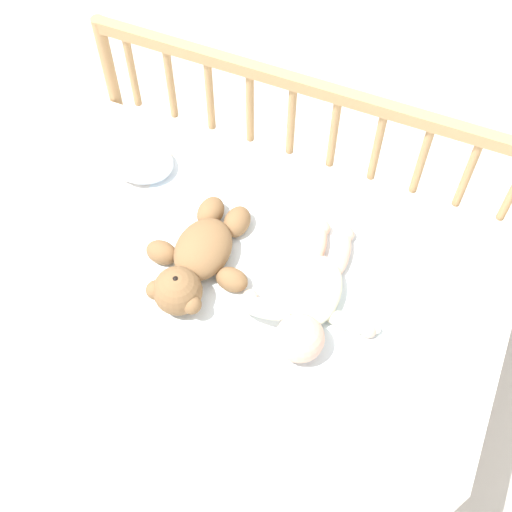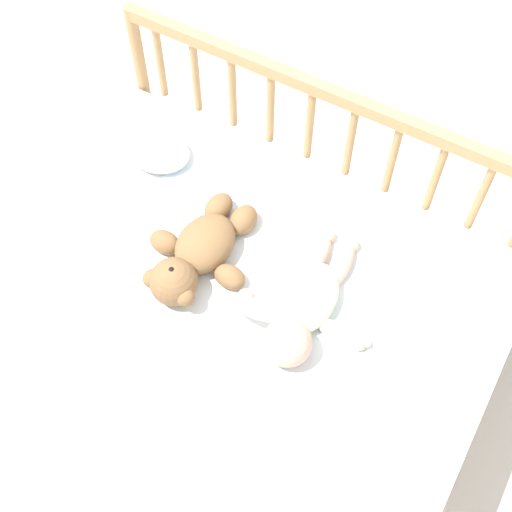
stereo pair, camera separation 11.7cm
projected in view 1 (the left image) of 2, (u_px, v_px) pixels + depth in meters
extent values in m
plane|color=silver|center=(257.00, 352.00, 2.25)|extent=(12.00, 12.00, 0.00)
cube|color=white|center=(257.00, 314.00, 2.02)|extent=(1.26, 0.71, 0.54)
cylinder|color=tan|center=(122.00, 125.00, 2.21)|extent=(0.04, 0.04, 0.82)
cube|color=tan|center=(316.00, 88.00, 1.75)|extent=(1.22, 0.03, 0.04)
cylinder|color=tan|center=(132.00, 72.00, 1.98)|extent=(0.02, 0.02, 0.25)
cylinder|color=tan|center=(171.00, 84.00, 1.95)|extent=(0.02, 0.02, 0.25)
cylinder|color=tan|center=(210.00, 96.00, 1.93)|extent=(0.02, 0.02, 0.25)
cylinder|color=tan|center=(250.00, 108.00, 1.91)|extent=(0.02, 0.02, 0.25)
cylinder|color=tan|center=(291.00, 121.00, 1.88)|extent=(0.02, 0.02, 0.25)
cylinder|color=tan|center=(334.00, 134.00, 1.86)|extent=(0.02, 0.02, 0.25)
cylinder|color=tan|center=(377.00, 147.00, 1.83)|extent=(0.02, 0.02, 0.25)
cylinder|color=tan|center=(422.00, 161.00, 1.81)|extent=(0.02, 0.02, 0.25)
cylinder|color=tan|center=(467.00, 175.00, 1.79)|extent=(0.02, 0.02, 0.25)
cube|color=white|center=(265.00, 281.00, 1.76)|extent=(0.79, 0.54, 0.01)
ellipsoid|color=olive|center=(203.00, 249.00, 1.76)|extent=(0.14, 0.18, 0.10)
sphere|color=olive|center=(178.00, 291.00, 1.69)|extent=(0.12, 0.12, 0.12)
sphere|color=tan|center=(176.00, 284.00, 1.66)|extent=(0.05, 0.05, 0.05)
sphere|color=black|center=(176.00, 280.00, 1.64)|extent=(0.02, 0.02, 0.02)
sphere|color=olive|center=(192.00, 304.00, 1.66)|extent=(0.05, 0.05, 0.05)
sphere|color=olive|center=(156.00, 290.00, 1.68)|extent=(0.05, 0.05, 0.05)
ellipsoid|color=olive|center=(232.00, 280.00, 1.74)|extent=(0.08, 0.06, 0.06)
ellipsoid|color=olive|center=(162.00, 252.00, 1.78)|extent=(0.08, 0.06, 0.06)
ellipsoid|color=olive|center=(237.00, 222.00, 1.82)|extent=(0.07, 0.09, 0.07)
ellipsoid|color=olive|center=(211.00, 212.00, 1.84)|extent=(0.07, 0.09, 0.07)
ellipsoid|color=#EAEACC|center=(315.00, 291.00, 1.71)|extent=(0.14, 0.21, 0.08)
sphere|color=beige|center=(300.00, 338.00, 1.62)|extent=(0.12, 0.12, 0.12)
ellipsoid|color=#EAEACC|center=(352.00, 323.00, 1.68)|extent=(0.14, 0.06, 0.05)
ellipsoid|color=#EAEACC|center=(261.00, 308.00, 1.64)|extent=(0.14, 0.06, 0.05)
sphere|color=beige|center=(369.00, 330.00, 1.67)|extent=(0.04, 0.04, 0.04)
sphere|color=beige|center=(250.00, 297.00, 1.72)|extent=(0.04, 0.04, 0.04)
ellipsoid|color=beige|center=(340.00, 256.00, 1.78)|extent=(0.06, 0.14, 0.05)
ellipsoid|color=beige|center=(315.00, 249.00, 1.79)|extent=(0.06, 0.14, 0.05)
sphere|color=beige|center=(346.00, 234.00, 1.81)|extent=(0.04, 0.04, 0.04)
sphere|color=beige|center=(322.00, 228.00, 1.82)|extent=(0.04, 0.04, 0.04)
ellipsoid|color=silver|center=(141.00, 161.00, 1.93)|extent=(0.19, 0.15, 0.06)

